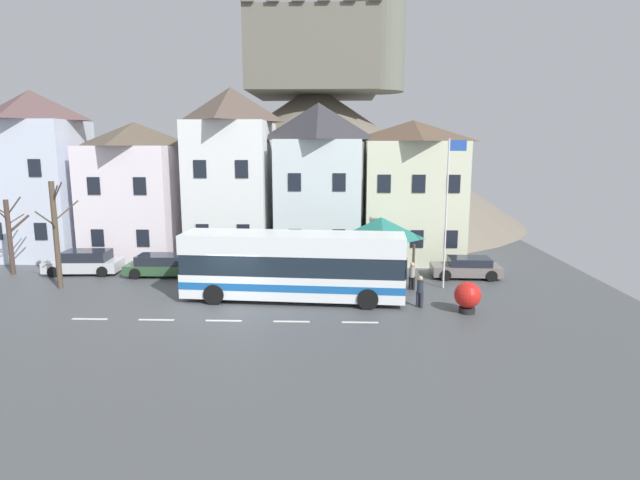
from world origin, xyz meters
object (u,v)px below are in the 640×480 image
at_px(flagpole, 448,204).
at_px(bare_tree_01, 10,234).
at_px(public_bench, 367,262).
at_px(townhouse_03, 319,183).
at_px(townhouse_04, 411,191).
at_px(townhouse_00, 37,175).
at_px(hilltop_castle, 315,149).
at_px(pedestrian_01, 412,275).
at_px(bus_shelter, 381,228).
at_px(townhouse_01, 138,190).
at_px(bare_tree_02, 56,234).
at_px(pedestrian_00, 420,291).
at_px(parked_car_01, 85,262).
at_px(townhouse_02, 233,174).
at_px(harbour_buoy, 468,296).
at_px(pedestrian_02, 363,274).
at_px(parked_car_02, 163,265).
at_px(parked_car_00, 466,268).
at_px(transit_bus, 293,267).

height_order(flagpole, bare_tree_01, flagpole).
relative_size(public_bench, bare_tree_01, 0.37).
xyz_separation_m(townhouse_03, bare_tree_01, (-18.11, -5.14, -2.75)).
bearing_deg(townhouse_04, bare_tree_01, -167.02).
bearing_deg(townhouse_00, hilltop_castle, 46.87).
xyz_separation_m(pedestrian_01, public_bench, (-2.16, 4.48, -0.33)).
distance_m(hilltop_castle, bus_shelter, 25.66).
distance_m(townhouse_01, bare_tree_02, 8.99).
distance_m(townhouse_04, pedestrian_00, 11.91).
distance_m(townhouse_03, public_bench, 6.48).
bearing_deg(townhouse_04, parked_car_01, -165.43).
bearing_deg(townhouse_04, townhouse_02, 178.26).
height_order(townhouse_03, townhouse_04, townhouse_03).
bearing_deg(harbour_buoy, pedestrian_02, 140.99).
xyz_separation_m(bus_shelter, parked_car_01, (-17.67, 0.82, -2.31)).
relative_size(townhouse_02, pedestrian_01, 7.67).
distance_m(townhouse_03, flagpole, 10.16).
xyz_separation_m(hilltop_castle, parked_car_02, (-7.89, -24.33, -6.73)).
relative_size(townhouse_03, pedestrian_00, 6.76).
distance_m(pedestrian_02, flagpole, 5.80).
bearing_deg(public_bench, bare_tree_02, -163.72).
distance_m(pedestrian_01, bare_tree_02, 19.08).
bearing_deg(townhouse_03, bus_shelter, -56.02).
height_order(townhouse_01, bare_tree_02, townhouse_01).
bearing_deg(townhouse_02, pedestrian_01, -37.08).
distance_m(parked_car_00, parked_car_02, 17.86).
distance_m(townhouse_00, harbour_buoy, 29.25).
bearing_deg(flagpole, parked_car_01, 173.33).
bearing_deg(bare_tree_02, townhouse_01, 82.81).
bearing_deg(harbour_buoy, townhouse_00, 156.49).
bearing_deg(transit_bus, public_bench, 62.50).
relative_size(bus_shelter, flagpole, 0.46).
relative_size(townhouse_03, harbour_buoy, 7.06).
xyz_separation_m(transit_bus, flagpole, (7.98, 2.49, 2.86)).
height_order(hilltop_castle, parked_car_00, hilltop_castle).
xyz_separation_m(townhouse_02, townhouse_04, (12.19, -0.37, -1.09)).
distance_m(townhouse_00, pedestrian_00, 27.10).
distance_m(townhouse_00, parked_car_02, 12.39).
relative_size(townhouse_03, flagpole, 1.30).
bearing_deg(transit_bus, parked_car_00, 30.27).
bearing_deg(townhouse_02, bare_tree_01, -153.80).
xyz_separation_m(townhouse_03, parked_car_01, (-13.91, -4.76, -4.50)).
bearing_deg(townhouse_03, parked_car_01, -161.11).
bearing_deg(bare_tree_01, townhouse_02, 26.20).
xyz_separation_m(flagpole, bare_tree_01, (-25.23, 2.09, -2.12)).
xyz_separation_m(townhouse_01, parked_car_01, (-1.37, -5.47, -3.91)).
height_order(parked_car_02, flagpole, flagpole).
distance_m(townhouse_03, pedestrian_01, 10.28).
relative_size(pedestrian_00, pedestrian_02, 0.96).
distance_m(townhouse_00, pedestrian_01, 26.06).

